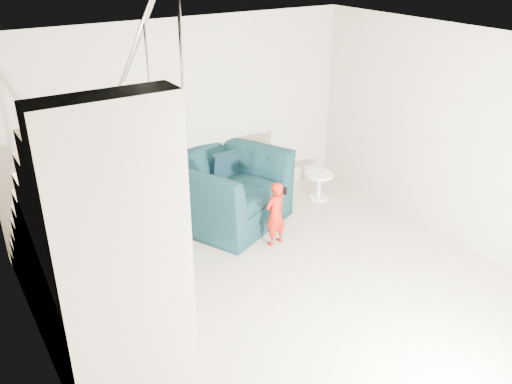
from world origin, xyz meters
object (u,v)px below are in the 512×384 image
side_table (319,182)px  staircase (94,263)px  toddler (275,214)px  armchair (228,190)px

side_table → staircase: size_ratio=0.11×
toddler → side_table: size_ratio=2.08×
armchair → staircase: (-2.28, -1.57, 0.47)m
armchair → toddler: size_ratio=1.72×
side_table → staircase: staircase is taller
staircase → toddler: bearing=16.2°
armchair → toddler: armchair is taller
toddler → side_table: 1.52m
toddler → side_table: (1.31, 0.75, -0.15)m
armchair → toddler: bearing=-101.2°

